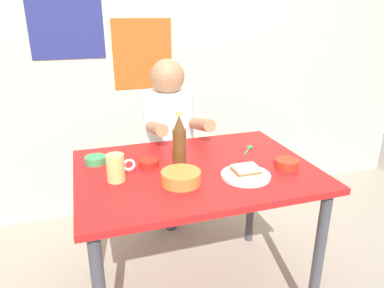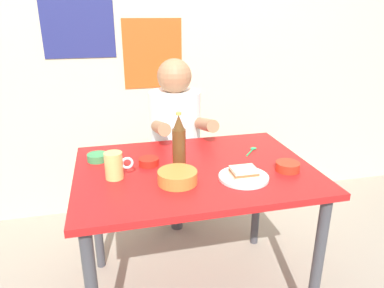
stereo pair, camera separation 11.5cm
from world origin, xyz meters
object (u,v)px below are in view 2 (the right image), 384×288
Objects in this scene: sandwich at (244,172)px; dip_bowl_green at (97,157)px; stool at (176,183)px; dining_table at (194,185)px; beer_bottle at (179,142)px; person_seated at (175,124)px; beer_mug at (114,165)px; plate_orange at (244,177)px.

dip_bowl_green is at bearing 150.18° from sandwich.
stool is at bearing 42.73° from dip_bowl_green.
dining_table is 0.23m from beer_bottle.
person_seated is at bearing 100.93° from sandwich.
sandwich is at bearing -29.82° from dip_bowl_green.
person_seated is (-0.00, -0.01, 0.42)m from stool.
person_seated is at bearing 80.72° from beer_bottle.
sandwich is at bearing -14.23° from beer_mug.
dining_table is at bearing 137.54° from plate_orange.
plate_orange is at bearing -90.00° from sandwich.
plate_orange reaches higher than stool.
stool is 4.50× the size of dip_bowl_green.
beer_mug is at bearing -121.08° from stool.
stool is 2.05× the size of plate_orange.
sandwich reaches higher than dip_bowl_green.
beer_mug reaches higher than stool.
plate_orange is 2.00× the size of sandwich.
beer_mug is at bearing -175.79° from dining_table.
beer_bottle is (0.30, 0.07, 0.06)m from beer_mug.
sandwich is at bearing 90.00° from plate_orange.
plate_orange reaches higher than dining_table.
person_seated is at bearing 41.99° from dip_bowl_green.
beer_mug is 0.48× the size of beer_bottle.
dip_bowl_green is (-0.44, 0.19, 0.11)m from dining_table.
dip_bowl_green is (-0.63, 0.36, -0.01)m from sandwich.
plate_orange is 0.72m from dip_bowl_green.
person_seated is (0.03, 0.62, 0.12)m from dining_table.
person_seated is 5.71× the size of beer_mug.
person_seated is 0.80m from plate_orange.
dip_bowl_green is at bearing 150.18° from plate_orange.
dining_table is 0.70m from stool.
plate_orange is at bearing -14.23° from beer_mug.
beer_mug is at bearing 165.77° from sandwich.
dip_bowl_green is at bearing -137.27° from stool.
stool is at bearing 58.92° from beer_mug.
sandwich is 0.33m from beer_bottle.
beer_bottle is 2.62× the size of dip_bowl_green.
stool is 0.90m from plate_orange.
person_seated is at bearing 100.93° from plate_orange.
person_seated is 7.20× the size of dip_bowl_green.
beer_mug is 0.32m from beer_bottle.
beer_bottle reaches higher than dip_bowl_green.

